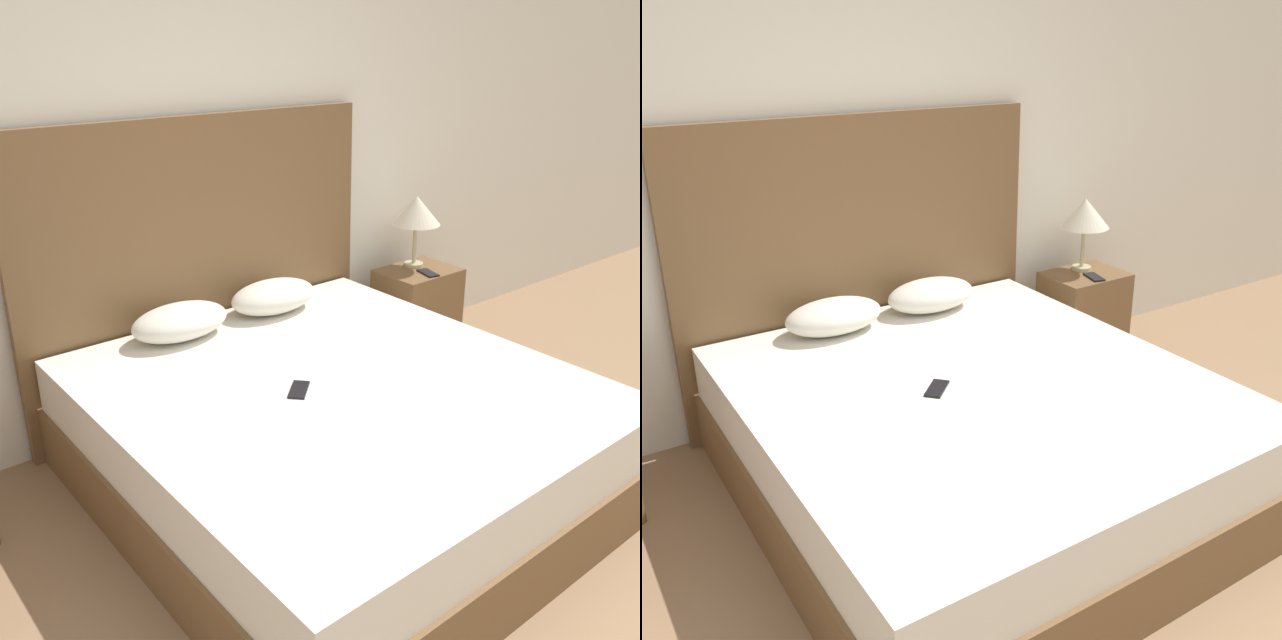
% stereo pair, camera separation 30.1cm
% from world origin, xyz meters
% --- Properties ---
extents(wall_back, '(10.00, 0.06, 2.70)m').
position_xyz_m(wall_back, '(0.00, 2.33, 1.35)').
color(wall_back, silver).
rests_on(wall_back, ground_plane).
extents(bed, '(1.89, 2.06, 0.54)m').
position_xyz_m(bed, '(0.12, 1.20, 0.27)').
color(bed, brown).
rests_on(bed, ground_plane).
extents(headboard, '(1.98, 0.05, 1.55)m').
position_xyz_m(headboard, '(0.12, 2.26, 0.78)').
color(headboard, brown).
rests_on(headboard, ground_plane).
extents(pillow_left, '(0.49, 0.30, 0.17)m').
position_xyz_m(pillow_left, '(-0.16, 2.03, 0.62)').
color(pillow_left, silver).
rests_on(pillow_left, bed).
extents(pillow_right, '(0.49, 0.30, 0.17)m').
position_xyz_m(pillow_right, '(0.40, 2.03, 0.62)').
color(pillow_right, silver).
rests_on(pillow_right, bed).
extents(phone_on_bed, '(0.16, 0.15, 0.01)m').
position_xyz_m(phone_on_bed, '(-0.05, 1.23, 0.55)').
color(phone_on_bed, black).
rests_on(phone_on_bed, bed).
extents(nightstand, '(0.46, 0.36, 0.58)m').
position_xyz_m(nightstand, '(1.43, 1.96, 0.29)').
color(nightstand, brown).
rests_on(nightstand, ground_plane).
extents(table_lamp, '(0.29, 0.29, 0.44)m').
position_xyz_m(table_lamp, '(1.46, 2.03, 0.92)').
color(table_lamp, tan).
rests_on(table_lamp, nightstand).
extents(phone_on_nightstand, '(0.11, 0.16, 0.01)m').
position_xyz_m(phone_on_nightstand, '(1.41, 1.87, 0.58)').
color(phone_on_nightstand, black).
rests_on(phone_on_nightstand, nightstand).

